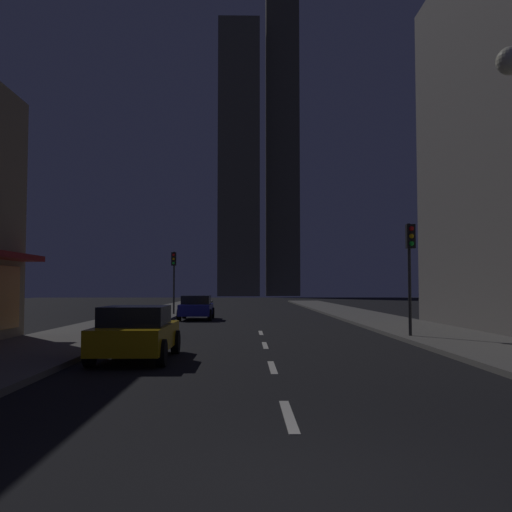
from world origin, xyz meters
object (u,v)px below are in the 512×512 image
Objects in this scene: car_parked_far at (196,307)px; fire_hydrant_far_left at (136,318)px; traffic_light_far_left at (174,269)px; car_parked_near at (136,332)px; traffic_light_near_right at (410,254)px.

fire_hydrant_far_left is at bearing -108.57° from car_parked_far.
traffic_light_far_left is at bearing 114.42° from car_parked_far.
car_parked_far reaches higher than fire_hydrant_far_left.
fire_hydrant_far_left is (-2.30, 11.96, -0.29)m from car_parked_near.
car_parked_far is (0.00, 18.81, 0.00)m from car_parked_near.
traffic_light_near_right is (9.10, 5.61, 2.45)m from car_parked_near.
fire_hydrant_far_left is 13.33m from traffic_light_near_right.
car_parked_far is 1.01× the size of traffic_light_near_right.
traffic_light_near_right reaches higher than car_parked_near.
car_parked_far is at bearing -65.58° from traffic_light_far_left.
traffic_light_near_right is at bearing -57.67° from traffic_light_far_left.
fire_hydrant_far_left is 11.37m from traffic_light_far_left.
traffic_light_far_left is at bearing 122.33° from traffic_light_near_right.
fire_hydrant_far_left is 0.16× the size of traffic_light_near_right.
traffic_light_near_right and traffic_light_far_left have the same top height.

